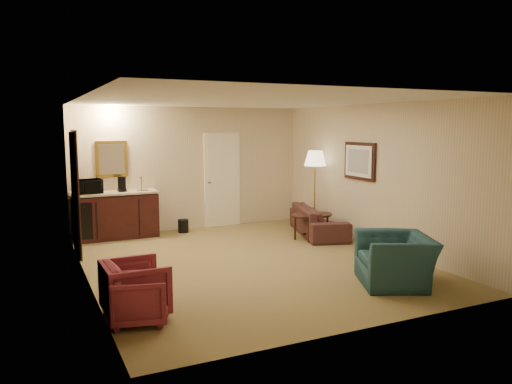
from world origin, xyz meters
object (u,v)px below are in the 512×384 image
at_px(teal_armchair, 396,252).
at_px(coffee_table, 311,226).
at_px(sofa, 318,216).
at_px(microwave, 88,185).
at_px(rose_chair_far, 140,297).
at_px(rose_chair_near, 135,286).
at_px(floor_lamp, 315,191).
at_px(coffee_maker, 122,184).
at_px(wetbar_cabinet, 116,215).
at_px(waste_bin, 183,226).

bearing_deg(teal_armchair, coffee_table, -163.86).
distance_m(sofa, teal_armchair, 3.30).
height_order(coffee_table, microwave, microwave).
bearing_deg(rose_chair_far, rose_chair_near, 14.14).
distance_m(floor_lamp, coffee_maker, 3.90).
height_order(rose_chair_far, coffee_table, rose_chair_far).
bearing_deg(wetbar_cabinet, teal_armchair, -56.77).
relative_size(wetbar_cabinet, coffee_table, 1.89).
relative_size(sofa, rose_chair_far, 3.21).
bearing_deg(teal_armchair, rose_chair_near, -71.68).
relative_size(rose_chair_far, coffee_maker, 2.05).
xyz_separation_m(coffee_table, waste_bin, (-2.10, 1.65, -0.11)).
relative_size(sofa, coffee_maker, 6.59).
relative_size(teal_armchair, rose_chair_far, 1.76).
bearing_deg(coffee_table, floor_lamp, 53.33).
bearing_deg(floor_lamp, waste_bin, 156.01).
bearing_deg(coffee_maker, microwave, -161.20).
bearing_deg(sofa, coffee_table, 147.11).
bearing_deg(coffee_table, coffee_maker, 152.57).
bearing_deg(coffee_maker, rose_chair_near, -82.93).
height_order(wetbar_cabinet, waste_bin, wetbar_cabinet).
distance_m(rose_chair_far, waste_bin, 4.81).
height_order(waste_bin, coffee_maker, coffee_maker).
distance_m(wetbar_cabinet, waste_bin, 1.39).
height_order(wetbar_cabinet, coffee_table, wetbar_cabinet).
bearing_deg(floor_lamp, rose_chair_far, -142.61).
bearing_deg(sofa, wetbar_cabinet, 86.02).
bearing_deg(coffee_maker, coffee_table, -11.83).
bearing_deg(waste_bin, rose_chair_near, -113.80).
xyz_separation_m(sofa, rose_chair_near, (-4.30, -2.85, -0.02)).
relative_size(rose_chair_near, microwave, 1.47).
relative_size(rose_chair_near, rose_chair_far, 1.19).
bearing_deg(microwave, teal_armchair, -59.38).
xyz_separation_m(rose_chair_near, coffee_table, (3.95, 2.55, -0.11)).
relative_size(floor_lamp, microwave, 3.46).
height_order(teal_armchair, coffee_table, teal_armchair).
distance_m(coffee_table, floor_lamp, 0.90).
bearing_deg(coffee_table, wetbar_cabinet, 153.50).
bearing_deg(sofa, waste_bin, 77.66).
distance_m(rose_chair_far, coffee_table, 4.83).
bearing_deg(coffee_maker, wetbar_cabinet, -165.18).
bearing_deg(rose_chair_near, rose_chair_far, 178.33).
height_order(wetbar_cabinet, rose_chair_near, wetbar_cabinet).
relative_size(teal_armchair, waste_bin, 3.92).
height_order(teal_armchair, waste_bin, teal_armchair).
distance_m(rose_chair_near, rose_chair_far, 0.25).
bearing_deg(teal_armchair, coffee_maker, -123.73).
xyz_separation_m(wetbar_cabinet, waste_bin, (1.35, -0.07, -0.32)).
height_order(floor_lamp, waste_bin, floor_lamp).
bearing_deg(wetbar_cabinet, microwave, -175.70).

